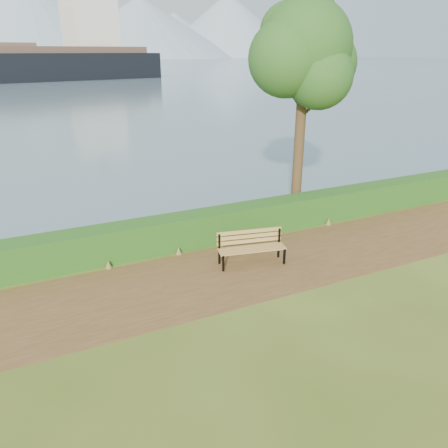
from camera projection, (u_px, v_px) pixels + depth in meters
ground at (243, 276)px, 11.89m from camera, size 140.00×140.00×0.00m
path at (238, 271)px, 12.14m from camera, size 40.00×3.40×0.01m
hedge at (205, 227)px, 13.88m from camera, size 32.00×0.85×1.00m
water at (12, 63)px, 229.84m from camera, size 700.00×510.00×0.00m
bench at (251, 245)px, 12.45m from camera, size 2.00×0.94×0.97m
tree at (305, 53)px, 14.18m from camera, size 3.95×3.27×7.62m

